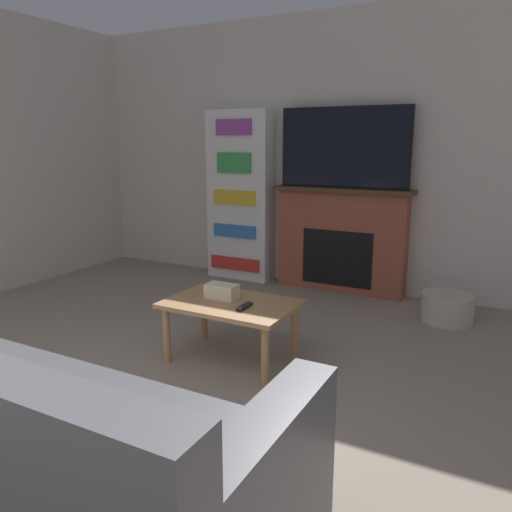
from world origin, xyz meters
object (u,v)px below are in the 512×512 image
object	(u,v)px
tv	(344,148)
storage_basket	(447,308)
bookshelf	(241,196)
fireplace	(341,240)
couch	(7,453)
coffee_table	(231,310)

from	to	relation	value
tv	storage_basket	distance (m)	1.75
bookshelf	storage_basket	size ratio (longest dim) A/B	4.28
bookshelf	fireplace	bearing A→B (deg)	1.11
tv	couch	world-z (taller)	tv
tv	storage_basket	xyz separation A→B (m)	(1.09, -0.43, -1.30)
storage_basket	coffee_table	bearing A→B (deg)	-128.50
fireplace	bookshelf	world-z (taller)	bookshelf
couch	coffee_table	bearing A→B (deg)	90.13
tv	coffee_table	size ratio (longest dim) A/B	1.47
coffee_table	bookshelf	xyz separation A→B (m)	(-1.02, 1.94, 0.53)
tv	couch	xyz separation A→B (m)	(-0.10, -3.63, -1.11)
couch	coffee_table	world-z (taller)	couch
tv	bookshelf	xyz separation A→B (m)	(-1.13, -0.00, -0.52)
couch	coffee_table	xyz separation A→B (m)	(-0.00, 1.69, 0.06)
fireplace	couch	world-z (taller)	fireplace
fireplace	tv	xyz separation A→B (m)	(0.00, -0.02, 0.89)
fireplace	coffee_table	distance (m)	1.97
couch	bookshelf	xyz separation A→B (m)	(-1.03, 3.63, 0.59)
bookshelf	storage_basket	bearing A→B (deg)	-10.91
couch	storage_basket	size ratio (longest dim) A/B	5.39
couch	bookshelf	bearing A→B (deg)	105.82
fireplace	storage_basket	size ratio (longest dim) A/B	3.29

